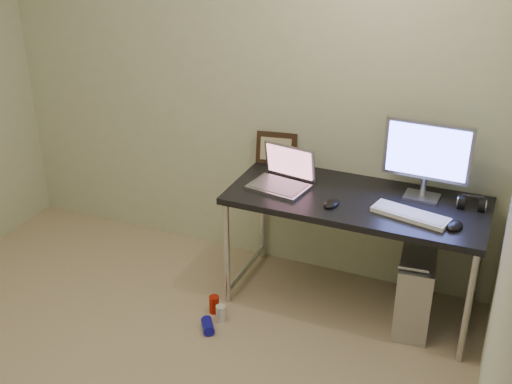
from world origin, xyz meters
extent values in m
cube|color=beige|center=(0.00, 1.75, 1.25)|extent=(3.50, 0.02, 2.50)
cube|color=beige|center=(1.75, 0.00, 1.25)|extent=(0.02, 3.50, 2.50)
cube|color=black|center=(0.91, 1.42, 0.73)|extent=(1.52, 0.67, 0.04)
cylinder|color=silver|center=(0.19, 1.12, 0.35)|extent=(0.04, 0.04, 0.71)
cylinder|color=silver|center=(0.19, 1.71, 0.35)|extent=(0.04, 0.04, 0.71)
cylinder|color=silver|center=(1.63, 1.12, 0.35)|extent=(0.04, 0.04, 0.71)
cylinder|color=silver|center=(1.63, 1.71, 0.35)|extent=(0.04, 0.04, 0.71)
cylinder|color=silver|center=(0.19, 1.42, 0.08)|extent=(0.04, 0.59, 0.04)
cylinder|color=silver|center=(1.63, 1.42, 0.08)|extent=(0.04, 0.59, 0.04)
cube|color=silver|center=(1.32, 1.37, 0.24)|extent=(0.25, 0.48, 0.48)
cylinder|color=#9F9FA6|center=(1.32, 1.18, 0.50)|extent=(0.17, 0.04, 0.02)
cylinder|color=#9F9FA6|center=(1.32, 1.56, 0.50)|extent=(0.17, 0.04, 0.02)
cylinder|color=black|center=(1.27, 1.70, 0.40)|extent=(0.01, 0.16, 0.69)
cylinder|color=black|center=(1.36, 1.68, 0.38)|extent=(0.02, 0.11, 0.71)
cylinder|color=#AD1808|center=(0.16, 0.98, 0.06)|extent=(0.08, 0.08, 0.12)
cylinder|color=silver|center=(0.24, 0.92, 0.06)|extent=(0.07, 0.07, 0.11)
cylinder|color=#1311B1|center=(0.21, 0.80, 0.03)|extent=(0.13, 0.14, 0.07)
cube|color=#9F9FA6|center=(0.44, 1.36, 0.76)|extent=(0.38, 0.30, 0.02)
cube|color=gray|center=(0.44, 1.36, 0.77)|extent=(0.33, 0.25, 0.00)
cube|color=gray|center=(0.46, 1.49, 0.88)|extent=(0.35, 0.10, 0.22)
cube|color=brown|center=(0.46, 1.48, 0.88)|extent=(0.31, 0.09, 0.19)
cube|color=#9F9FA6|center=(1.26, 1.57, 0.76)|extent=(0.21, 0.15, 0.01)
cylinder|color=#9F9FA6|center=(1.26, 1.59, 0.82)|extent=(0.03, 0.03, 0.11)
cube|color=#9F9FA6|center=(1.26, 1.58, 1.05)|extent=(0.50, 0.05, 0.35)
cube|color=#5667FF|center=(1.26, 1.56, 1.05)|extent=(0.46, 0.02, 0.30)
cube|color=white|center=(1.25, 1.30, 0.76)|extent=(0.45, 0.23, 0.03)
ellipsoid|color=black|center=(1.49, 1.27, 0.77)|extent=(0.11, 0.14, 0.04)
ellipsoid|color=black|center=(0.80, 1.26, 0.77)|extent=(0.10, 0.13, 0.04)
cylinder|color=black|center=(1.49, 1.55, 0.78)|extent=(0.04, 0.09, 0.09)
cylinder|color=black|center=(1.60, 1.55, 0.78)|extent=(0.04, 0.09, 0.09)
cube|color=black|center=(1.55, 1.55, 0.83)|extent=(0.12, 0.02, 0.01)
cube|color=black|center=(0.28, 1.71, 0.86)|extent=(0.28, 0.12, 0.22)
cylinder|color=silver|center=(0.47, 1.69, 0.80)|extent=(0.01, 0.01, 0.10)
cylinder|color=white|center=(0.47, 1.69, 0.86)|extent=(0.05, 0.04, 0.04)
camera|label=1|loc=(1.70, -1.94, 2.44)|focal=45.00mm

